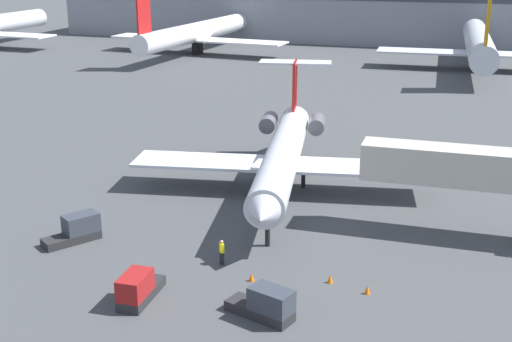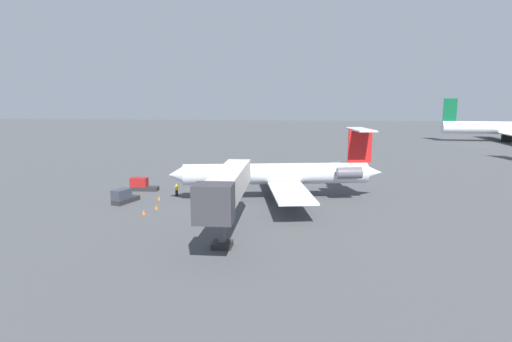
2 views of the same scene
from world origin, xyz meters
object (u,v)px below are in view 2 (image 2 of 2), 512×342
Objects in this scene: traffic_cone_mid at (156,207)px; traffic_cone_far at (159,198)px; baggage_tug_trailing at (141,185)px; traffic_cone_near at (144,212)px; ground_crew_marshaller at (177,190)px; jet_bridge at (226,188)px; baggage_tug_spare at (198,176)px; baggage_tug_lead at (123,197)px; parked_airliner_west_end at (507,128)px; regional_jet at (282,173)px.

traffic_cone_mid and traffic_cone_far have the same top height.
traffic_cone_mid is 4.86m from traffic_cone_far.
baggage_tug_trailing reaches higher than traffic_cone_near.
jet_bridge is at bearing 30.08° from ground_crew_marshaller.
baggage_tug_spare is at bearing 175.54° from traffic_cone_near.
traffic_cone_far is (-7.11, -0.52, 0.00)m from traffic_cone_near.
traffic_cone_mid is at bearing 14.74° from traffic_cone_far.
baggage_tug_lead is 122.18m from parked_airliner_west_end.
parked_airliner_west_end is at bearing 141.39° from regional_jet.
ground_crew_marshaller is 0.42× the size of baggage_tug_trailing.
jet_bridge is 20.24m from ground_crew_marshaller.
traffic_cone_near is at bearing 42.13° from baggage_tug_lead.
baggage_tug_lead is at bearing -21.28° from baggage_tug_spare.
regional_jet is 52.19× the size of traffic_cone_far.
ground_crew_marshaller is at bearing -90.69° from regional_jet.
regional_jet is 1.66× the size of jet_bridge.
jet_bridge reaches higher than traffic_cone_mid.
regional_jet is 14.85m from ground_crew_marshaller.
regional_jet is at bearing 89.31° from ground_crew_marshaller.
traffic_cone_mid is (-2.41, 0.72, 0.00)m from traffic_cone_near.
parked_airliner_west_end is at bearing 138.40° from traffic_cone_near.
baggage_tug_spare is (-11.17, -14.18, -2.64)m from regional_jet.
baggage_tug_lead is 7.70× the size of traffic_cone_mid.
parked_airliner_west_end reaches higher than ground_crew_marshaller.
jet_bridge is 121.61m from parked_airliner_west_end.
ground_crew_marshaller reaches higher than traffic_cone_far.
baggage_tug_trailing is at bearing -150.97° from traffic_cone_mid.
regional_jet is 52.19× the size of traffic_cone_near.
jet_bridge is at bearing -35.34° from parked_airliner_west_end.
regional_jet is 18.24m from baggage_tug_spare.
jet_bridge is 29.98m from baggage_tug_spare.
regional_jet reaches higher than traffic_cone_mid.
traffic_cone_near is at bearing -58.95° from regional_jet.
jet_bridge is at bearing 51.45° from baggage_tug_lead.
baggage_tug_trailing is 0.11× the size of parked_airliner_west_end.
ground_crew_marshaller is 114.84m from parked_airliner_west_end.
traffic_cone_near is at bearing 4.15° from traffic_cone_far.
regional_jet is 16.79m from traffic_cone_far.
baggage_tug_spare is at bearing 177.74° from ground_crew_marshaller.
traffic_cone_near is (-7.46, -11.11, -4.69)m from jet_bridge.
baggage_tug_lead is at bearing -137.87° from traffic_cone_near.
jet_bridge reaches higher than baggage_tug_spare.
traffic_cone_far is at bearing -175.85° from traffic_cone_near.
traffic_cone_near is 1.00× the size of traffic_cone_mid.
baggage_tug_spare is 106.94m from parked_airliner_west_end.
traffic_cone_far is (-2.13, 3.99, -0.56)m from baggage_tug_lead.
baggage_tug_trailing is 11.68m from traffic_cone_mid.
traffic_cone_far is at bearing 38.80° from baggage_tug_trailing.
baggage_tug_trailing is (-20.08, -16.05, -4.13)m from jet_bridge.
baggage_tug_spare is 18.30m from traffic_cone_mid.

